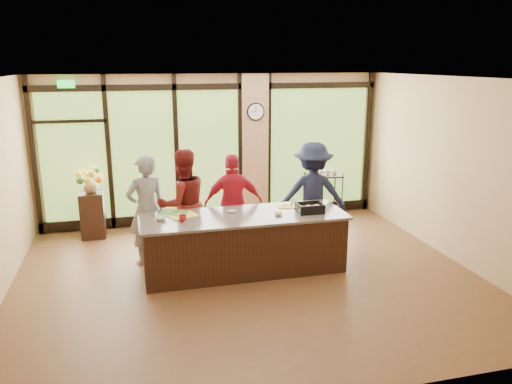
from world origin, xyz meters
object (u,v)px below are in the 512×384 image
island_base (244,244)px  cook_left (146,210)px  roasting_pan (310,210)px  cook_right (312,194)px  bar_cart (323,189)px  flower_stand (93,215)px

island_base → cook_left: bearing=154.8°
cook_left → island_base: bearing=133.6°
cook_left → roasting_pan: 2.63m
cook_right → bar_cart: 1.66m
cook_left → flower_stand: 1.87m
bar_cart → cook_left: bearing=-150.8°
roasting_pan → flower_stand: roasting_pan is taller
flower_stand → bar_cart: bar_cart is taller
bar_cart → cook_right: bearing=-112.8°
flower_stand → cook_right: bearing=-18.6°
cook_left → cook_right: size_ratio=0.97×
island_base → bar_cart: bearing=45.3°
island_base → flower_stand: bearing=137.3°
roasting_pan → flower_stand: (-3.45, 2.33, -0.52)m
cook_left → bar_cart: bearing=-178.0°
cook_right → roasting_pan: bearing=82.0°
flower_stand → bar_cart: 4.64m
cook_right → bar_cart: cook_right is taller
cook_left → cook_right: cook_right is taller
roasting_pan → bar_cart: size_ratio=0.38×
island_base → cook_left: 1.67m
island_base → roasting_pan: (1.05, -0.11, 0.52)m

